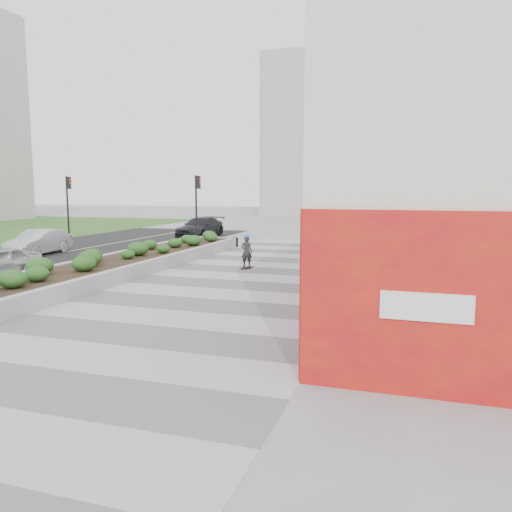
{
  "coord_description": "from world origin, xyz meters",
  "views": [
    {
      "loc": [
        5.79,
        -11.13,
        3.32
      ],
      "look_at": [
        0.73,
        4.66,
        1.1
      ],
      "focal_mm": 35.0,
      "sensor_mm": 36.0,
      "label": 1
    }
  ],
  "objects_px": {
    "traffic_signal_far": "(68,198)",
    "car_dark": "(200,227)",
    "traffic_signal_near": "(197,198)",
    "skateboarder": "(247,251)",
    "car_silver": "(38,242)",
    "planter": "(132,259)"
  },
  "relations": [
    {
      "from": "planter",
      "to": "traffic_signal_near",
      "type": "xyz_separation_m",
      "value": [
        -1.73,
        10.5,
        2.34
      ]
    },
    {
      "from": "traffic_signal_near",
      "to": "car_dark",
      "type": "distance_m",
      "value": 4.05
    },
    {
      "from": "car_silver",
      "to": "skateboarder",
      "type": "bearing_deg",
      "value": -10.1
    },
    {
      "from": "traffic_signal_far",
      "to": "car_dark",
      "type": "distance_m",
      "value": 9.01
    },
    {
      "from": "car_silver",
      "to": "car_dark",
      "type": "xyz_separation_m",
      "value": [
        3.91,
        11.28,
        0.04
      ]
    },
    {
      "from": "planter",
      "to": "car_dark",
      "type": "xyz_separation_m",
      "value": [
        -3.0,
        13.74,
        0.27
      ]
    },
    {
      "from": "car_silver",
      "to": "car_dark",
      "type": "relative_size",
      "value": 0.83
    },
    {
      "from": "traffic_signal_far",
      "to": "car_silver",
      "type": "bearing_deg",
      "value": -61.92
    },
    {
      "from": "traffic_signal_far",
      "to": "car_dark",
      "type": "xyz_separation_m",
      "value": [
        7.93,
        3.74,
        -2.07
      ]
    },
    {
      "from": "traffic_signal_near",
      "to": "car_silver",
      "type": "height_order",
      "value": "traffic_signal_near"
    },
    {
      "from": "traffic_signal_far",
      "to": "car_silver",
      "type": "height_order",
      "value": "traffic_signal_far"
    },
    {
      "from": "skateboarder",
      "to": "traffic_signal_near",
      "type": "bearing_deg",
      "value": 144.43
    },
    {
      "from": "traffic_signal_near",
      "to": "skateboarder",
      "type": "height_order",
      "value": "traffic_signal_near"
    },
    {
      "from": "traffic_signal_far",
      "to": "car_silver",
      "type": "relative_size",
      "value": 1.07
    },
    {
      "from": "planter",
      "to": "car_silver",
      "type": "height_order",
      "value": "car_silver"
    },
    {
      "from": "planter",
      "to": "car_dark",
      "type": "bearing_deg",
      "value": 102.31
    },
    {
      "from": "car_silver",
      "to": "traffic_signal_far",
      "type": "bearing_deg",
      "value": 112.87
    },
    {
      "from": "planter",
      "to": "traffic_signal_near",
      "type": "distance_m",
      "value": 10.9
    },
    {
      "from": "traffic_signal_near",
      "to": "car_dark",
      "type": "relative_size",
      "value": 0.88
    },
    {
      "from": "car_dark",
      "to": "traffic_signal_near",
      "type": "bearing_deg",
      "value": -65.84
    },
    {
      "from": "traffic_signal_near",
      "to": "car_silver",
      "type": "bearing_deg",
      "value": -122.8
    },
    {
      "from": "skateboarder",
      "to": "car_silver",
      "type": "bearing_deg",
      "value": -165.5
    }
  ]
}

